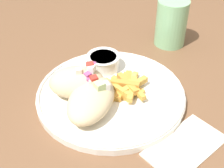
{
  "coord_description": "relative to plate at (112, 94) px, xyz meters",
  "views": [
    {
      "loc": [
        -0.2,
        -0.42,
        1.18
      ],
      "look_at": [
        0.0,
        0.01,
        0.81
      ],
      "focal_mm": 50.0,
      "sensor_mm": 36.0,
      "label": 1
    }
  ],
  "objects": [
    {
      "name": "fries_pile",
      "position": [
        0.03,
        -0.01,
        0.01
      ],
      "size": [
        0.1,
        0.1,
        0.02
      ],
      "color": "gold",
      "rests_on": "plate"
    },
    {
      "name": "sauce_ramekin",
      "position": [
        0.02,
        0.08,
        0.02
      ],
      "size": [
        0.07,
        0.07,
        0.03
      ],
      "color": "white",
      "rests_on": "plate"
    },
    {
      "name": "table",
      "position": [
        -0.0,
        -0.01,
        -0.08
      ],
      "size": [
        1.43,
        1.43,
        0.78
      ],
      "color": "brown",
      "rests_on": "ground_plane"
    },
    {
      "name": "pita_sandwich_near",
      "position": [
        -0.05,
        -0.03,
        0.03
      ],
      "size": [
        0.15,
        0.15,
        0.06
      ],
      "rotation": [
        0.0,
        0.0,
        0.84
      ],
      "color": "beige",
      "rests_on": "plate"
    },
    {
      "name": "pita_sandwich_far",
      "position": [
        -0.06,
        0.03,
        0.03
      ],
      "size": [
        0.12,
        0.11,
        0.06
      ],
      "rotation": [
        0.0,
        0.0,
        -0.34
      ],
      "color": "beige",
      "rests_on": "plate"
    },
    {
      "name": "napkin",
      "position": [
        0.06,
        -0.17,
        -0.01
      ],
      "size": [
        0.16,
        0.11,
        0.0
      ],
      "rotation": [
        0.0,
        0.0,
        0.28
      ],
      "color": "silver",
      "rests_on": "table"
    },
    {
      "name": "plate",
      "position": [
        0.0,
        0.0,
        0.0
      ],
      "size": [
        0.29,
        0.29,
        0.02
      ],
      "color": "white",
      "rests_on": "table"
    },
    {
      "name": "water_glass",
      "position": [
        0.22,
        0.13,
        0.04
      ],
      "size": [
        0.08,
        0.08,
        0.11
      ],
      "color": "#8CCC93",
      "rests_on": "table"
    }
  ]
}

